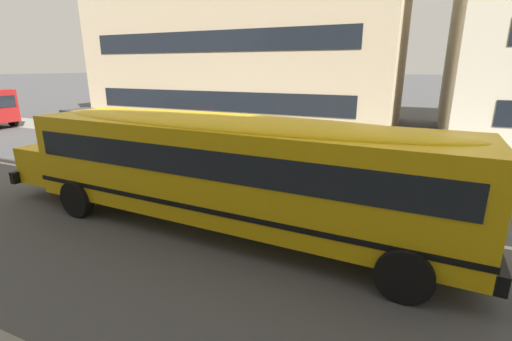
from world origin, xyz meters
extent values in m
plane|color=#4C4C4F|center=(0.00, 0.00, 0.00)|extent=(400.00, 400.00, 0.00)
cube|color=gray|center=(0.00, 7.61, 0.01)|extent=(120.00, 3.00, 0.01)
cube|color=silver|center=(0.00, 0.00, 0.00)|extent=(110.00, 0.16, 0.01)
cube|color=yellow|center=(1.05, -1.55, 1.52)|extent=(10.54, 2.79, 2.09)
cube|color=yellow|center=(-4.93, -1.32, 1.00)|extent=(1.60, 2.05, 1.05)
cube|color=black|center=(-5.69, -1.29, 0.65)|extent=(0.28, 2.38, 0.34)
cube|color=black|center=(6.35, -1.77, 0.65)|extent=(0.28, 2.38, 0.34)
cube|color=black|center=(1.05, -1.55, 1.90)|extent=(9.92, 2.81, 0.61)
cube|color=black|center=(1.05, -1.55, 0.90)|extent=(10.56, 2.82, 0.11)
ellipsoid|color=yellow|center=(1.05, -1.55, 2.57)|extent=(10.12, 2.58, 0.34)
cylinder|color=red|center=(-2.24, -0.06, 1.42)|extent=(0.43, 0.43, 0.03)
cylinder|color=black|center=(-2.96, -2.58, 0.48)|extent=(0.96, 0.30, 0.95)
cylinder|color=black|center=(-2.87, -0.21, 0.48)|extent=(0.96, 0.30, 0.95)
cylinder|color=black|center=(4.97, -2.90, 0.48)|extent=(0.96, 0.30, 0.95)
cylinder|color=black|center=(5.07, -0.53, 0.48)|extent=(0.96, 0.30, 0.95)
cube|color=maroon|center=(-10.75, 4.86, 0.65)|extent=(3.99, 1.92, 0.70)
cube|color=black|center=(-10.90, 4.87, 1.32)|extent=(2.29, 1.68, 0.64)
cylinder|color=black|center=(-9.41, 5.64, 0.30)|extent=(0.61, 0.21, 0.60)
cylinder|color=black|center=(-9.50, 3.94, 0.30)|extent=(0.61, 0.21, 0.60)
cylinder|color=black|center=(-12.00, 5.79, 0.30)|extent=(0.61, 0.21, 0.60)
cylinder|color=black|center=(-12.10, 4.09, 0.30)|extent=(0.61, 0.21, 0.60)
cube|color=black|center=(-18.46, 5.13, 1.72)|extent=(0.07, 1.85, 0.70)
cylinder|color=black|center=(-19.36, 6.24, 0.42)|extent=(0.84, 0.27, 0.84)
cube|color=#C6B28E|center=(-5.82, 14.65, 6.40)|extent=(19.13, 11.07, 12.80)
cube|color=black|center=(-5.82, 9.09, 1.92)|extent=(16.07, 0.04, 1.10)
cube|color=black|center=(-5.82, 9.09, 5.12)|extent=(16.07, 0.04, 1.10)
camera|label=1|loc=(4.86, -8.61, 3.78)|focal=25.05mm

